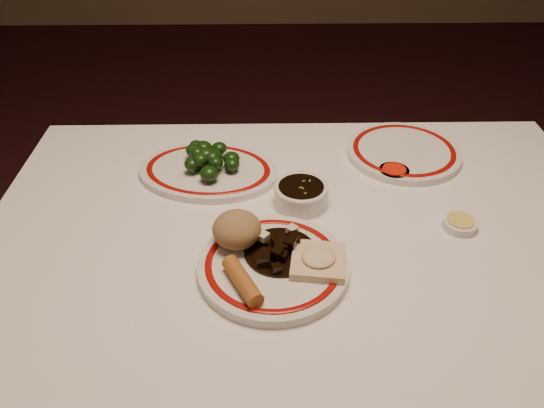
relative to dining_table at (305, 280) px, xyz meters
The scene contains 12 objects.
dining_table is the anchor object (origin of this frame).
main_plate 0.14m from the dining_table, 132.28° to the right, with size 0.31×0.31×0.02m.
rice_mound 0.19m from the dining_table, behind, with size 0.08×0.08×0.06m, color #987347.
spring_roll 0.21m from the dining_table, 132.03° to the right, with size 0.03×0.03×0.10m, color #A76529.
fried_wonton 0.14m from the dining_table, 79.82° to the right, with size 0.10×0.10×0.02m.
stirfry_heap 0.14m from the dining_table, 137.40° to the right, with size 0.12×0.12×0.03m.
broccoli_plate 0.31m from the dining_table, 130.48° to the left, with size 0.33×0.30×0.02m.
broccoli_pile 0.33m from the dining_table, 129.14° to the left, with size 0.12×0.14×0.05m.
soy_bowl 0.16m from the dining_table, 91.81° to the left, with size 0.10×0.10×0.04m.
sweet_sour_dish 0.31m from the dining_table, 47.03° to the left, with size 0.06×0.06×0.02m.
mustard_dish 0.31m from the dining_table, ahead, with size 0.06×0.06×0.02m.
far_plate 0.39m from the dining_table, 51.32° to the left, with size 0.33×0.33×0.02m.
Camera 1 is at (-0.07, -0.72, 1.38)m, focal length 35.00 mm.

